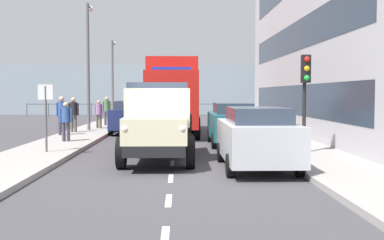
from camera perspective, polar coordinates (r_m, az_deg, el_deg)
ground_plane at (r=23.42m, az=-2.08°, el=-1.92°), size 80.00×80.00×0.00m
sidewalk_left at (r=23.81m, az=8.88°, el=-1.70°), size 2.43×42.83×0.15m
sidewalk_right at (r=23.89m, az=-13.00°, el=-1.72°), size 2.43×42.83×0.15m
road_centreline_markings at (r=23.40m, az=-2.08°, el=-1.92°), size 0.12×39.59×0.01m
building_terrace at (r=24.75m, az=20.41°, el=10.69°), size 7.20×22.73×10.81m
sea_horizon at (r=47.75m, az=-1.83°, el=3.69°), size 80.00×0.80×5.00m
seawall_railing at (r=44.16m, az=-1.84°, el=1.68°), size 28.08×0.08×1.20m
truck_vintage_cream at (r=14.41m, az=-4.16°, el=-0.44°), size 2.17×5.64×2.43m
lorry_cargo_red at (r=24.15m, az=-2.39°, el=3.16°), size 2.58×8.20×3.87m
car_silver_kerbside_near at (r=13.16m, az=7.83°, el=-2.04°), size 1.94×4.33×1.72m
car_teal_kerbside_1 at (r=19.14m, az=4.87°, el=-0.40°), size 1.83×4.06×1.72m
car_navy_oppositeside_0 at (r=24.96m, az=-7.47°, el=0.43°), size 1.90×4.08×1.72m
car_red_oppositeside_1 at (r=31.12m, az=-6.30°, el=0.98°), size 1.80×4.34×1.72m
car_black_oppositeside_2 at (r=37.11m, az=-5.54°, el=1.34°), size 1.94×4.20×1.72m
pedestrian_couple_a at (r=19.81m, az=-15.06°, el=0.20°), size 0.53×0.34×1.61m
pedestrian_strolling at (r=22.90m, az=-15.53°, el=0.93°), size 0.53×0.34×1.82m
pedestrian_with_bag at (r=24.48m, az=-14.18°, el=0.99°), size 0.53×0.34×1.76m
pedestrian_by_lamp at (r=27.06m, az=-11.25°, el=0.99°), size 0.53×0.34×1.58m
pedestrian_near_railing at (r=29.46m, az=-10.30°, el=1.40°), size 0.53×0.34×1.76m
traffic_light_near at (r=15.74m, az=13.59°, el=4.50°), size 0.28×0.41×3.20m
lamp_post_promenade at (r=25.97m, az=-12.44°, el=7.67°), size 0.32×1.14×6.74m
lamp_post_far at (r=35.13m, az=-9.59°, el=5.74°), size 0.32×1.14×5.84m
street_sign at (r=16.38m, az=-17.32°, el=1.63°), size 0.50×0.07×2.25m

